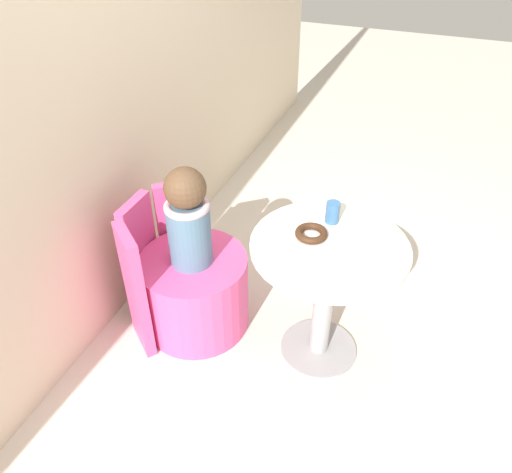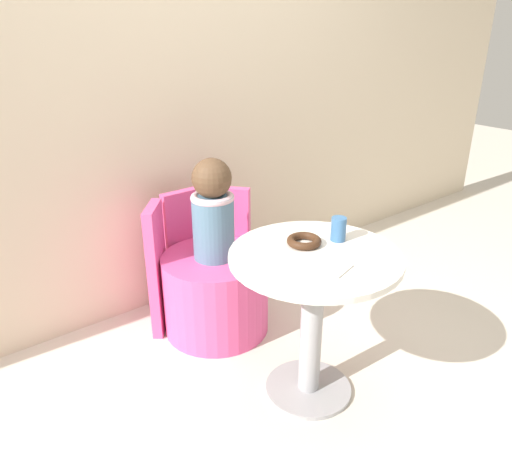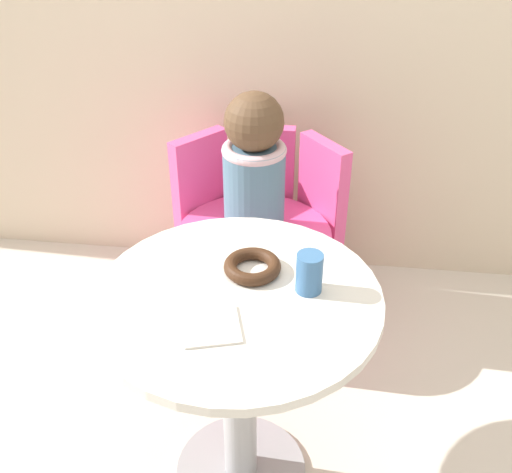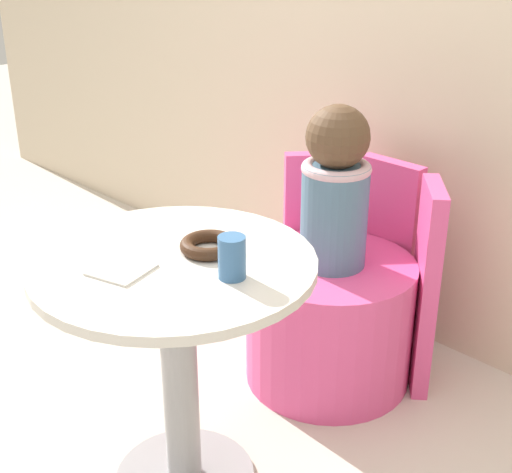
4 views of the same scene
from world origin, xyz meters
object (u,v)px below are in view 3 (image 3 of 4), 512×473
(tub_chair, at_px, (254,280))
(child_figure, at_px, (254,168))
(round_table, at_px, (238,352))
(donut, at_px, (252,266))
(cup, at_px, (309,273))

(tub_chair, height_order, child_figure, child_figure)
(round_table, relative_size, donut, 4.84)
(donut, xyz_separation_m, cup, (0.14, -0.05, 0.03))
(round_table, xyz_separation_m, cup, (0.16, 0.04, 0.24))
(tub_chair, height_order, donut, donut)
(round_table, distance_m, tub_chair, 0.70)
(round_table, xyz_separation_m, donut, (0.02, 0.09, 0.20))
(child_figure, bearing_deg, donut, -83.23)
(donut, bearing_deg, cup, -21.29)
(round_table, bearing_deg, donut, 75.01)
(round_table, distance_m, donut, 0.22)
(donut, height_order, cup, cup)
(child_figure, xyz_separation_m, cup, (0.21, -0.61, 0.05))
(round_table, distance_m, child_figure, 0.67)
(tub_chair, height_order, cup, cup)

